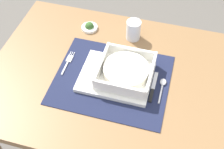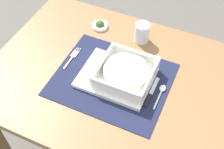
% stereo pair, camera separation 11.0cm
% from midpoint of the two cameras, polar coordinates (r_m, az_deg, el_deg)
% --- Properties ---
extents(dining_table, '(0.99, 0.72, 0.75)m').
position_cam_midpoint_polar(dining_table, '(1.22, 3.25, -3.80)').
color(dining_table, brown).
rests_on(dining_table, ground).
extents(placemat, '(0.43, 0.36, 0.00)m').
position_cam_midpoint_polar(placemat, '(1.12, 2.80, -1.10)').
color(placemat, '#191E38').
rests_on(placemat, dining_table).
extents(serving_plate, '(0.27, 0.21, 0.02)m').
position_cam_midpoint_polar(serving_plate, '(1.12, 3.61, -0.74)').
color(serving_plate, white).
rests_on(serving_plate, placemat).
extents(porridge_bowl, '(0.20, 0.20, 0.06)m').
position_cam_midpoint_polar(porridge_bowl, '(1.09, 5.54, 0.07)').
color(porridge_bowl, white).
rests_on(porridge_bowl, serving_plate).
extents(fork, '(0.02, 0.13, 0.00)m').
position_cam_midpoint_polar(fork, '(1.20, -4.94, 3.33)').
color(fork, silver).
rests_on(fork, placemat).
extents(spoon, '(0.02, 0.11, 0.01)m').
position_cam_midpoint_polar(spoon, '(1.11, 12.35, -3.26)').
color(spoon, silver).
rests_on(spoon, placemat).
extents(butter_knife, '(0.01, 0.14, 0.01)m').
position_cam_midpoint_polar(butter_knife, '(1.09, 10.35, -3.82)').
color(butter_knife, black).
rests_on(butter_knife, placemat).
extents(drinking_glass, '(0.06, 0.06, 0.09)m').
position_cam_midpoint_polar(drinking_glass, '(1.26, 8.31, 7.66)').
color(drinking_glass, white).
rests_on(drinking_glass, dining_table).
extents(condiment_saucer, '(0.07, 0.07, 0.04)m').
position_cam_midpoint_polar(condiment_saucer, '(1.33, 0.08, 9.35)').
color(condiment_saucer, white).
rests_on(condiment_saucer, dining_table).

